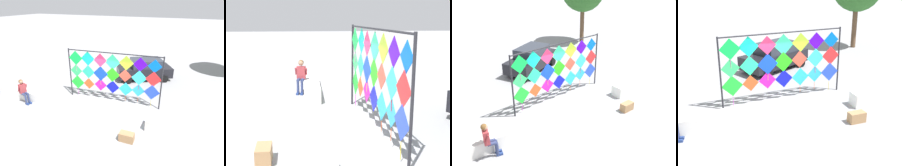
% 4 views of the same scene
% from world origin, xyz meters
% --- Properties ---
extents(ground, '(120.00, 120.00, 0.00)m').
position_xyz_m(ground, '(0.00, 0.00, 0.00)').
color(ground, gray).
extents(plaza_ledge_left, '(4.05, 0.62, 0.56)m').
position_xyz_m(plaza_ledge_left, '(-4.54, -0.33, 0.28)').
color(plaza_ledge_left, silver).
rests_on(plaza_ledge_left, ground).
extents(plaza_ledge_right, '(4.05, 0.62, 0.56)m').
position_xyz_m(plaza_ledge_right, '(4.54, -0.33, 0.28)').
color(plaza_ledge_right, silver).
rests_on(plaza_ledge_right, ground).
extents(kite_display_rack, '(5.32, 0.47, 2.92)m').
position_xyz_m(kite_display_rack, '(0.12, 1.33, 1.78)').
color(kite_display_rack, '#232328').
rests_on(kite_display_rack, ground).
extents(seated_vendor, '(0.64, 0.55, 1.41)m').
position_xyz_m(seated_vendor, '(-4.40, -0.77, 0.82)').
color(seated_vendor, navy).
rests_on(seated_vendor, ground).
extents(parked_car, '(4.19, 3.32, 1.50)m').
position_xyz_m(parked_car, '(0.92, 5.48, 0.76)').
color(parked_car, black).
rests_on(parked_car, ground).
extents(cardboard_box_large, '(0.63, 0.36, 0.39)m').
position_xyz_m(cardboard_box_large, '(1.98, -1.54, 0.20)').
color(cardboard_box_large, '#9E754C').
rests_on(cardboard_box_large, ground).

